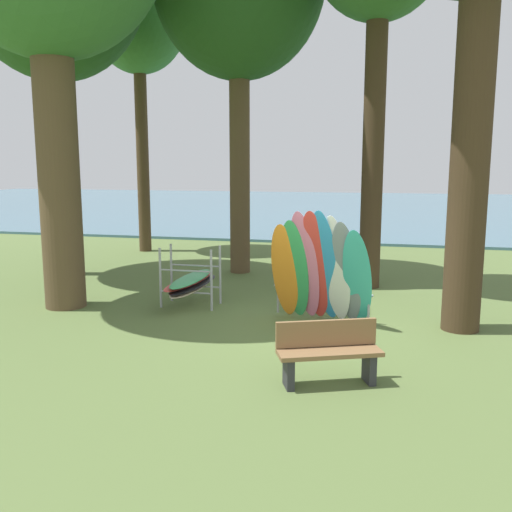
% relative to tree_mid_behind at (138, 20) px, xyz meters
% --- Properties ---
extents(ground_plane, '(80.00, 80.00, 0.00)m').
position_rel_tree_mid_behind_xyz_m(ground_plane, '(6.48, -7.80, -7.50)').
color(ground_plane, '#566B38').
extents(lake_water, '(80.00, 36.00, 0.10)m').
position_rel_tree_mid_behind_xyz_m(lake_water, '(6.48, 20.95, -7.45)').
color(lake_water, '#477084').
rests_on(lake_water, ground).
extents(tree_mid_behind, '(3.16, 3.16, 9.44)m').
position_rel_tree_mid_behind_xyz_m(tree_mid_behind, '(0.00, 0.00, 0.00)').
color(tree_mid_behind, '#4C3823').
rests_on(tree_mid_behind, ground).
extents(leaning_board_pile, '(2.01, 1.14, 2.15)m').
position_rel_tree_mid_behind_xyz_m(leaning_board_pile, '(6.87, -7.34, -6.50)').
color(leaning_board_pile, orange).
rests_on(leaning_board_pile, ground).
extents(board_storage_rack, '(1.15, 2.13, 1.25)m').
position_rel_tree_mid_behind_xyz_m(board_storage_rack, '(4.09, -6.70, -7.00)').
color(board_storage_rack, '#9EA0A5').
rests_on(board_storage_rack, ground).
extents(park_bench, '(1.45, 0.91, 0.85)m').
position_rel_tree_mid_behind_xyz_m(park_bench, '(7.34, -10.26, -7.05)').
color(park_bench, '#2D2D33').
rests_on(park_bench, ground).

